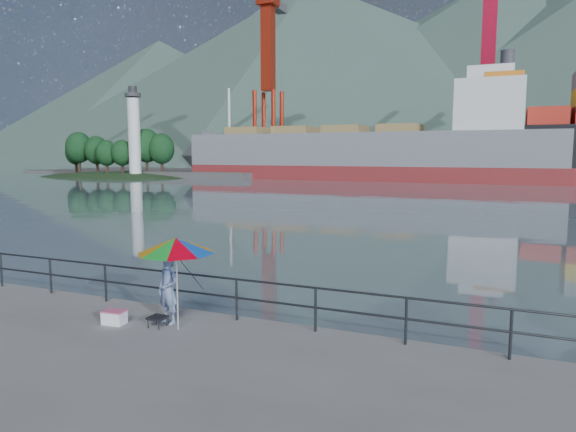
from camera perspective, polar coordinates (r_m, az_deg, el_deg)
The scene contains 10 objects.
harbor_water at distance 139.07m, azimuth 19.56°, elevation 5.00°, with size 500.00×280.00×0.00m, color slate.
far_dock at distance 101.82m, azimuth 23.85°, elevation 4.20°, with size 200.00×40.00×0.40m, color #514F4C.
guardrail at distance 14.07m, azimuth -16.59°, elevation -7.48°, with size 22.00×0.06×1.03m.
lighthouse_islet at distance 95.30m, azimuth -18.96°, elevation 4.42°, with size 48.00×26.40×19.20m.
fisherman at distance 12.41m, azimuth -13.17°, elevation -7.99°, with size 0.58×0.38×1.60m, color navy.
beach_umbrella at distance 11.67m, azimuth -12.34°, elevation -3.23°, with size 2.26×2.26×2.11m.
folding_stool at distance 12.38m, azimuth -14.30°, elevation -11.29°, with size 0.39×0.39×0.25m.
cooler_bag at distance 12.87m, azimuth -18.74°, elevation -10.67°, with size 0.50×0.34×0.29m, color white.
fishing_rod at distance 13.44m, azimuth -10.47°, elevation -10.30°, with size 0.02×0.02×1.99m, color black.
bulk_carrier at distance 80.94m, azimuth 9.72°, elevation 6.99°, with size 56.65×9.80×14.50m.
Camera 1 is at (8.79, -8.74, 3.98)m, focal length 32.00 mm.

